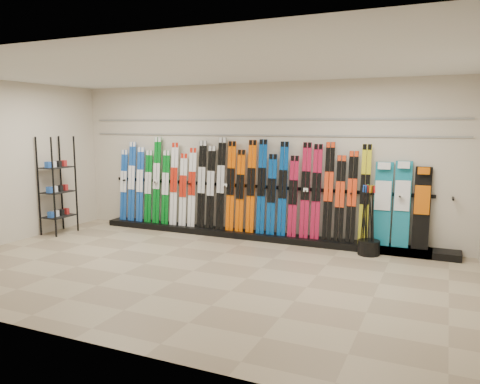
% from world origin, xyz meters
% --- Properties ---
extents(floor, '(8.00, 8.00, 0.00)m').
position_xyz_m(floor, '(0.00, 0.00, 0.00)').
color(floor, gray).
rests_on(floor, ground).
extents(back_wall, '(8.00, 0.00, 8.00)m').
position_xyz_m(back_wall, '(0.00, 2.50, 1.50)').
color(back_wall, beige).
rests_on(back_wall, floor).
extents(left_wall, '(0.00, 5.00, 5.00)m').
position_xyz_m(left_wall, '(-4.00, 0.00, 1.50)').
color(left_wall, beige).
rests_on(left_wall, floor).
extents(ceiling, '(8.00, 8.00, 0.00)m').
position_xyz_m(ceiling, '(0.00, 0.00, 3.00)').
color(ceiling, silver).
rests_on(ceiling, back_wall).
extents(ski_rack_base, '(8.00, 0.40, 0.12)m').
position_xyz_m(ski_rack_base, '(0.22, 2.28, 0.06)').
color(ski_rack_base, black).
rests_on(ski_rack_base, floor).
extents(skis, '(5.36, 0.19, 1.83)m').
position_xyz_m(skis, '(-0.43, 2.31, 0.96)').
color(skis, '#174DB1').
rests_on(skis, ski_rack_base).
extents(snowboards, '(0.93, 0.23, 1.47)m').
position_xyz_m(snowboards, '(2.75, 2.35, 0.84)').
color(snowboards, '#14728C').
rests_on(snowboards, ski_rack_base).
extents(accessory_rack, '(0.40, 0.60, 1.97)m').
position_xyz_m(accessory_rack, '(-3.75, 1.09, 0.99)').
color(accessory_rack, black).
rests_on(accessory_rack, floor).
extents(pole_bin, '(0.37, 0.37, 0.25)m').
position_xyz_m(pole_bin, '(2.30, 2.00, 0.12)').
color(pole_bin, black).
rests_on(pole_bin, floor).
extents(ski_poles, '(0.24, 0.28, 1.18)m').
position_xyz_m(ski_poles, '(2.27, 1.98, 0.61)').
color(ski_poles, black).
rests_on(ski_poles, pole_bin).
extents(slatwall_rail_0, '(7.60, 0.02, 0.03)m').
position_xyz_m(slatwall_rail_0, '(0.00, 2.48, 2.00)').
color(slatwall_rail_0, gray).
rests_on(slatwall_rail_0, back_wall).
extents(slatwall_rail_1, '(7.60, 0.02, 0.03)m').
position_xyz_m(slatwall_rail_1, '(0.00, 2.48, 2.30)').
color(slatwall_rail_1, gray).
rests_on(slatwall_rail_1, back_wall).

